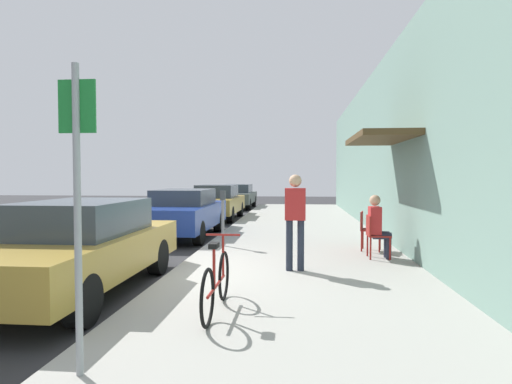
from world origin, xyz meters
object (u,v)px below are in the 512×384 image
(parked_car_0, at_px, (79,246))
(parking_meter, at_px, (223,214))
(cafe_chair_0, at_px, (375,233))
(pedestrian_standing, at_px, (295,214))
(parked_car_3, at_px, (237,196))
(cafe_chair_1, at_px, (367,228))
(street_sign, at_px, (78,195))
(parked_car_2, at_px, (217,202))
(parked_car_1, at_px, (183,212))
(bicycle_0, at_px, (217,283))
(seated_patron_0, at_px, (378,224))

(parked_car_0, xyz_separation_m, parking_meter, (1.55, 3.86, 0.16))
(cafe_chair_0, relative_size, pedestrian_standing, 0.51)
(parked_car_3, relative_size, cafe_chair_0, 5.06)
(cafe_chair_1, xyz_separation_m, pedestrian_standing, (-1.61, -2.22, 0.50))
(street_sign, bearing_deg, parked_car_2, 96.12)
(parked_car_0, xyz_separation_m, cafe_chair_1, (4.89, 3.55, -0.10))
(parking_meter, bearing_deg, street_sign, -90.43)
(parked_car_1, bearing_deg, parked_car_0, -90.00)
(bicycle_0, height_order, cafe_chair_1, bicycle_0)
(parking_meter, height_order, bicycle_0, parking_meter)
(parked_car_2, bearing_deg, seated_patron_0, -59.93)
(parked_car_0, xyz_separation_m, seated_patron_0, (4.95, 2.64, 0.09))
(bicycle_0, height_order, cafe_chair_0, bicycle_0)
(parked_car_0, height_order, street_sign, street_sign)
(street_sign, bearing_deg, cafe_chair_0, 58.02)
(parking_meter, xyz_separation_m, pedestrian_standing, (1.73, -2.53, 0.23))
(parked_car_2, distance_m, street_sign, 14.09)
(parked_car_2, xyz_separation_m, cafe_chair_0, (4.89, -8.55, -0.11))
(parked_car_0, xyz_separation_m, cafe_chair_0, (4.89, 2.64, -0.10))
(parked_car_0, relative_size, cafe_chair_0, 5.06)
(cafe_chair_0, bearing_deg, parking_meter, 160.04)
(street_sign, distance_m, bicycle_0, 2.24)
(cafe_chair_0, xyz_separation_m, pedestrian_standing, (-1.61, -1.31, 0.50))
(parked_car_2, height_order, pedestrian_standing, pedestrian_standing)
(street_sign, height_order, pedestrian_standing, street_sign)
(parking_meter, distance_m, cafe_chair_1, 3.37)
(parked_car_1, distance_m, seated_patron_0, 5.96)
(parked_car_2, relative_size, street_sign, 1.69)
(parked_car_3, xyz_separation_m, street_sign, (1.50, -20.03, 0.94))
(parked_car_0, height_order, parked_car_1, parked_car_0)
(parked_car_1, relative_size, seated_patron_0, 3.41)
(seated_patron_0, xyz_separation_m, cafe_chair_1, (-0.06, 0.91, -0.19))
(parked_car_0, relative_size, cafe_chair_1, 5.06)
(seated_patron_0, distance_m, cafe_chair_1, 0.93)
(parked_car_0, relative_size, parked_car_3, 1.00)
(parked_car_3, relative_size, street_sign, 1.69)
(cafe_chair_0, relative_size, cafe_chair_1, 1.00)
(parked_car_1, distance_m, parking_meter, 2.62)
(seated_patron_0, bearing_deg, cafe_chair_1, 93.67)
(parked_car_0, bearing_deg, seated_patron_0, 28.09)
(parked_car_3, xyz_separation_m, cafe_chair_1, (4.89, -13.69, -0.07))
(parked_car_3, xyz_separation_m, pedestrian_standing, (3.28, -15.91, 0.42))
(parked_car_0, xyz_separation_m, parked_car_3, (0.00, 17.24, -0.03))
(parked_car_2, bearing_deg, cafe_chair_1, -57.38)
(bicycle_0, xyz_separation_m, cafe_chair_0, (2.56, 3.70, 0.14))
(bicycle_0, bearing_deg, parking_meter, 99.07)
(parked_car_3, bearing_deg, pedestrian_standing, -78.33)
(parked_car_3, bearing_deg, cafe_chair_0, -71.47)
(parked_car_0, bearing_deg, parking_meter, 68.11)
(parked_car_0, xyz_separation_m, bicycle_0, (2.33, -1.06, -0.25))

